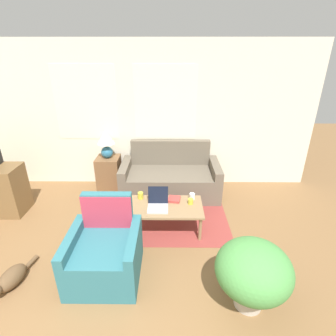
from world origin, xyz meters
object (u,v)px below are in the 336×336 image
(couch, at_px, (170,178))
(potted_plant, at_px, (253,271))
(book_red, at_px, (174,199))
(cup_navy, at_px, (191,201))
(armchair, at_px, (106,253))
(cup_yellow, at_px, (192,196))
(coffee_table, at_px, (165,208))
(cup_white, at_px, (141,196))
(cat_black, at_px, (11,278))
(table_lamp, at_px, (106,141))
(laptop, at_px, (158,203))

(couch, relative_size, potted_plant, 2.30)
(book_red, bearing_deg, cup_navy, -22.10)
(couch, relative_size, armchair, 1.92)
(armchair, distance_m, cup_yellow, 1.48)
(coffee_table, xyz_separation_m, cup_navy, (0.36, 0.06, 0.08))
(armchair, bearing_deg, cup_white, 73.50)
(couch, distance_m, book_red, 0.95)
(coffee_table, distance_m, cat_black, 2.00)
(cup_white, relative_size, potted_plant, 0.13)
(armchair, bearing_deg, cat_black, -168.30)
(table_lamp, xyz_separation_m, cup_yellow, (1.46, -1.02, -0.50))
(armchair, height_order, cup_white, armchair)
(cup_yellow, bearing_deg, coffee_table, -154.14)
(cup_yellow, relative_size, cat_black, 0.14)
(armchair, distance_m, coffee_table, 1.07)
(cup_yellow, relative_size, book_red, 0.46)
(book_red, bearing_deg, cup_yellow, 7.98)
(table_lamp, height_order, cat_black, table_lamp)
(couch, bearing_deg, cat_black, -129.64)
(table_lamp, relative_size, cup_yellow, 5.49)
(couch, distance_m, armchair, 2.06)
(cup_navy, bearing_deg, table_lamp, 140.96)
(armchair, relative_size, cup_yellow, 9.78)
(potted_plant, bearing_deg, table_lamp, 128.09)
(cup_white, bearing_deg, armchair, -106.50)
(book_red, relative_size, cat_black, 0.31)
(couch, xyz_separation_m, table_lamp, (-1.14, 0.13, 0.66))
(book_red, relative_size, potted_plant, 0.27)
(potted_plant, distance_m, cat_black, 2.60)
(cup_navy, bearing_deg, armchair, -139.52)
(cup_navy, xyz_separation_m, potted_plant, (0.51, -1.32, 0.02))
(laptop, bearing_deg, cup_yellow, 23.70)
(cup_navy, relative_size, book_red, 0.41)
(couch, distance_m, potted_plant, 2.49)
(armchair, height_order, cat_black, armchair)
(laptop, height_order, cup_navy, laptop)
(armchair, bearing_deg, potted_plant, -15.59)
(armchair, xyz_separation_m, book_red, (0.80, 0.98, 0.13))
(cup_yellow, xyz_separation_m, cat_black, (-2.08, -1.23, -0.33))
(cup_navy, height_order, potted_plant, potted_plant)
(couch, relative_size, cup_white, 17.32)
(cup_navy, relative_size, cup_white, 0.82)
(coffee_table, bearing_deg, cat_black, -148.47)
(laptop, distance_m, cup_white, 0.35)
(couch, height_order, cup_navy, couch)
(coffee_table, distance_m, laptop, 0.14)
(table_lamp, relative_size, laptop, 1.60)
(cup_navy, bearing_deg, couch, 105.78)
(couch, bearing_deg, coffee_table, -93.83)
(cup_navy, bearing_deg, book_red, 157.90)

